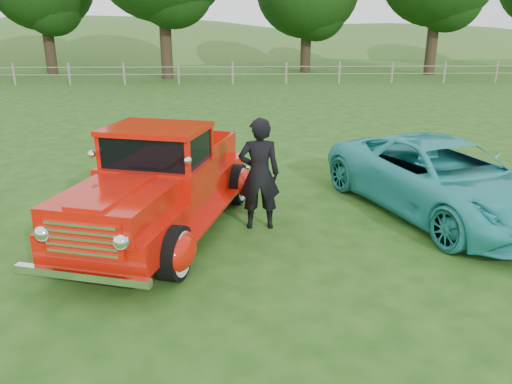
{
  "coord_description": "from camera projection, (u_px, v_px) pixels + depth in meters",
  "views": [
    {
      "loc": [
        0.2,
        -6.45,
        3.32
      ],
      "look_at": [
        0.5,
        1.2,
        0.7
      ],
      "focal_mm": 35.0,
      "sensor_mm": 36.0,
      "label": 1
    }
  ],
  "objects": [
    {
      "name": "ground",
      "position": [
        225.0,
        265.0,
        7.17
      ],
      "size": [
        140.0,
        140.0,
        0.0
      ],
      "primitive_type": "plane",
      "color": "#1A4512",
      "rests_on": "ground"
    },
    {
      "name": "distant_hills",
      "position": [
        203.0,
        86.0,
        64.71
      ],
      "size": [
        116.0,
        60.0,
        18.0
      ],
      "color": "#325720",
      "rests_on": "ground"
    },
    {
      "name": "fence_line",
      "position": [
        233.0,
        73.0,
        27.77
      ],
      "size": [
        48.0,
        0.12,
        1.2
      ],
      "color": "gray",
      "rests_on": "ground"
    },
    {
      "name": "red_pickup",
      "position": [
        161.0,
        185.0,
        8.12
      ],
      "size": [
        3.17,
        5.27,
        1.78
      ],
      "rotation": [
        0.0,
        0.0,
        -0.27
      ],
      "color": "black",
      "rests_on": "ground"
    },
    {
      "name": "teal_sedan",
      "position": [
        441.0,
        178.0,
        8.94
      ],
      "size": [
        3.69,
        5.27,
        1.33
      ],
      "primitive_type": "imported",
      "rotation": [
        0.0,
        0.0,
        0.34
      ],
      "color": "teal",
      "rests_on": "ground"
    },
    {
      "name": "man",
      "position": [
        259.0,
        174.0,
        8.2
      ],
      "size": [
        0.7,
        0.47,
        1.88
      ],
      "primitive_type": "imported",
      "rotation": [
        0.0,
        0.0,
        3.17
      ],
      "color": "black",
      "rests_on": "ground"
    }
  ]
}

